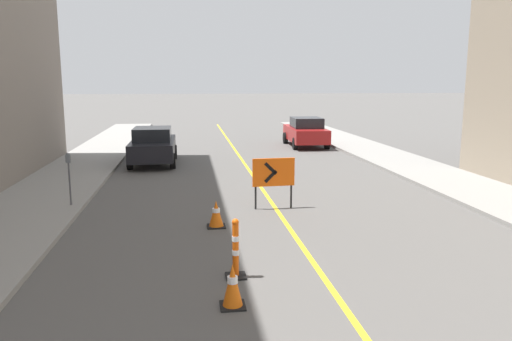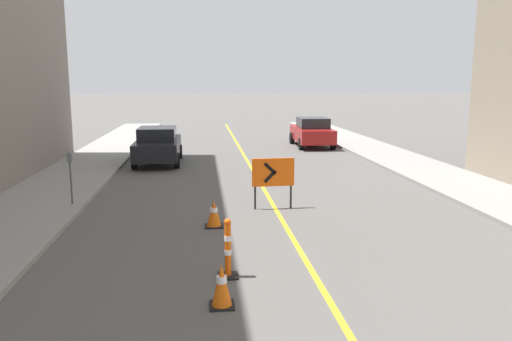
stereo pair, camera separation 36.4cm
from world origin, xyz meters
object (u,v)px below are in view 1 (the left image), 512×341
object	(u,v)px
parked_car_curb_near	(153,146)
parked_car_curb_mid	(306,132)
traffic_cone_fourth	(216,214)
delineator_post_rear	(236,252)
arrow_barricade_primary	(274,174)
parking_meter_near_curb	(69,169)
traffic_cone_third	(233,286)

from	to	relation	value
parked_car_curb_near	parked_car_curb_mid	size ratio (longest dim) A/B	0.99
traffic_cone_fourth	delineator_post_rear	size ratio (longest dim) A/B	0.60
traffic_cone_fourth	parked_car_curb_near	bearing A→B (deg)	102.31
delineator_post_rear	arrow_barricade_primary	bearing A→B (deg)	72.50
parked_car_curb_near	parking_meter_near_curb	world-z (taller)	same
arrow_barricade_primary	parked_car_curb_mid	xyz separation A→B (m)	(4.05, 13.20, -0.19)
delineator_post_rear	parked_car_curb_near	size ratio (longest dim) A/B	0.26
parked_car_curb_mid	traffic_cone_third	bearing A→B (deg)	-104.67
parked_car_curb_near	arrow_barricade_primary	bearing A→B (deg)	-65.32
traffic_cone_third	parked_car_curb_near	world-z (taller)	parked_car_curb_near
arrow_barricade_primary	parked_car_curb_mid	size ratio (longest dim) A/B	0.33
parking_meter_near_curb	delineator_post_rear	bearing A→B (deg)	-53.41
traffic_cone_third	parked_car_curb_mid	xyz separation A→B (m)	(5.73, 19.22, 0.45)
traffic_cone_fourth	parking_meter_near_curb	bearing A→B (deg)	149.81
parking_meter_near_curb	parked_car_curb_near	bearing A→B (deg)	76.76
traffic_cone_third	traffic_cone_fourth	bearing A→B (deg)	90.11
arrow_barricade_primary	traffic_cone_third	bearing A→B (deg)	-108.77
parking_meter_near_curb	traffic_cone_fourth	bearing A→B (deg)	-30.19
traffic_cone_fourth	parked_car_curb_mid	xyz separation A→B (m)	(5.74, 14.78, 0.47)
delineator_post_rear	parked_car_curb_mid	size ratio (longest dim) A/B	0.25
delineator_post_rear	parked_car_curb_mid	distance (m)	18.86
parking_meter_near_curb	parked_car_curb_mid	bearing A→B (deg)	52.30
delineator_post_rear	parked_car_curb_near	bearing A→B (deg)	100.06
traffic_cone_third	arrow_barricade_primary	world-z (taller)	arrow_barricade_primary
parked_car_curb_mid	parking_meter_near_curb	bearing A→B (deg)	-125.77
delineator_post_rear	parked_car_curb_near	distance (m)	13.28
parked_car_curb_near	parking_meter_near_curb	xyz separation A→B (m)	(-1.78, -7.55, 0.35)
arrow_barricade_primary	parking_meter_near_curb	size ratio (longest dim) A/B	0.97
arrow_barricade_primary	parking_meter_near_curb	world-z (taller)	parking_meter_near_curb
traffic_cone_third	arrow_barricade_primary	bearing A→B (deg)	74.39
parked_car_curb_near	traffic_cone_fourth	bearing A→B (deg)	-77.93
delineator_post_rear	parking_meter_near_curb	size ratio (longest dim) A/B	0.75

